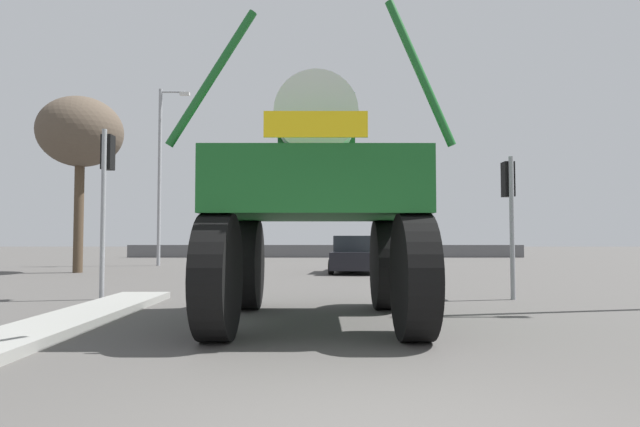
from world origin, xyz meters
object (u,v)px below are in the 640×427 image
at_px(streetlight_far_left, 160,168).
at_px(traffic_signal_far_left, 414,220).
at_px(bare_tree_left, 78,133).
at_px(sedan_ahead, 353,255).
at_px(traffic_signal_near_left, 104,175).
at_px(oversize_sprayer, 315,199).
at_px(traffic_signal_near_right, 507,196).

bearing_deg(streetlight_far_left, traffic_signal_far_left, 8.74).
bearing_deg(bare_tree_left, sedan_ahead, 0.63).
distance_m(traffic_signal_near_left, traffic_signal_far_left, 19.61).
distance_m(sedan_ahead, traffic_signal_far_left, 8.43).
height_order(oversize_sprayer, traffic_signal_far_left, oversize_sprayer).
bearing_deg(traffic_signal_near_right, sedan_ahead, 108.30).
height_order(traffic_signal_near_left, traffic_signal_far_left, traffic_signal_near_left).
relative_size(traffic_signal_near_left, traffic_signal_near_right, 1.19).
distance_m(traffic_signal_near_right, streetlight_far_left, 19.46).
bearing_deg(traffic_signal_far_left, traffic_signal_near_right, -92.80).
bearing_deg(streetlight_far_left, sedan_ahead, -28.30).
distance_m(traffic_signal_far_left, bare_tree_left, 17.34).
bearing_deg(bare_tree_left, traffic_signal_near_right, -32.30).
height_order(oversize_sprayer, bare_tree_left, bare_tree_left).
distance_m(streetlight_far_left, bare_tree_left, 5.67).
distance_m(traffic_signal_near_left, bare_tree_left, 10.78).
distance_m(oversize_sprayer, traffic_signal_far_left, 20.72).
height_order(traffic_signal_near_right, bare_tree_left, bare_tree_left).
height_order(traffic_signal_near_right, streetlight_far_left, streetlight_far_left).
bearing_deg(streetlight_far_left, traffic_signal_near_left, -77.98).
height_order(oversize_sprayer, streetlight_far_left, streetlight_far_left).
xyz_separation_m(oversize_sprayer, traffic_signal_near_right, (4.58, 3.43, 0.34)).
height_order(oversize_sprayer, sedan_ahead, oversize_sprayer).
relative_size(oversize_sprayer, traffic_signal_far_left, 1.52).
bearing_deg(bare_tree_left, oversize_sprayer, -51.77).
bearing_deg(traffic_signal_far_left, streetlight_far_left, -171.26).
height_order(sedan_ahead, traffic_signal_near_right, traffic_signal_near_right).
relative_size(sedan_ahead, streetlight_far_left, 0.47).
xyz_separation_m(oversize_sprayer, traffic_signal_far_left, (5.40, 20.00, 0.32)).
bearing_deg(sedan_ahead, streetlight_far_left, 69.16).
distance_m(oversize_sprayer, streetlight_far_left, 19.90).
bearing_deg(bare_tree_left, traffic_signal_far_left, 25.79).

